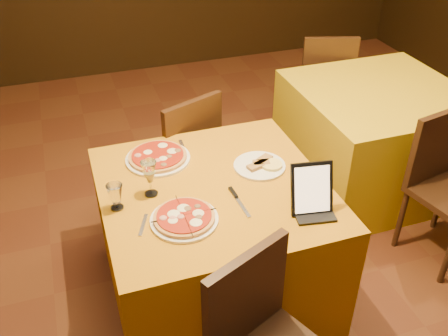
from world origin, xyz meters
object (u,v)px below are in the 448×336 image
object	(u,v)px
pizza_near	(184,218)
wine_glass	(150,178)
water_glass	(116,197)
tablet	(312,188)
chair_side_far	(321,83)
pizza_far	(158,157)
main_table	(214,242)
chair_main_far	(177,154)
side_table	(374,138)

from	to	relation	value
pizza_near	wine_glass	xyz separation A→B (m)	(-0.10, 0.24, 0.08)
pizza_near	wine_glass	size ratio (longest dim) A/B	1.63
water_glass	tablet	world-z (taller)	tablet
chair_side_far	pizza_far	bearing A→B (deg)	53.09
pizza_far	main_table	bearing A→B (deg)	-57.14
chair_main_far	side_table	bearing A→B (deg)	152.53
main_table	side_table	distance (m)	1.57
chair_main_far	pizza_far	distance (m)	0.61
wine_glass	water_glass	world-z (taller)	wine_glass
wine_glass	tablet	xyz separation A→B (m)	(0.67, -0.35, 0.03)
pizza_near	water_glass	world-z (taller)	water_glass
chair_main_far	tablet	xyz separation A→B (m)	(0.37, -1.11, 0.41)
wine_glass	tablet	size ratio (longest dim) A/B	0.78
side_table	pizza_far	size ratio (longest dim) A/B	3.20
pizza_near	pizza_far	size ratio (longest dim) A/B	0.90
pizza_near	pizza_far	bearing A→B (deg)	90.34
pizza_near	water_glass	xyz separation A→B (m)	(-0.27, 0.19, 0.05)
side_table	tablet	world-z (taller)	tablet
chair_main_far	wine_glass	size ratio (longest dim) A/B	4.79
main_table	wine_glass	xyz separation A→B (m)	(-0.30, 0.03, 0.47)
main_table	wine_glass	world-z (taller)	wine_glass
main_table	pizza_near	distance (m)	0.49
pizza_far	water_glass	size ratio (longest dim) A/B	2.64
wine_glass	water_glass	size ratio (longest dim) A/B	1.46
pizza_near	water_glass	distance (m)	0.34
pizza_near	main_table	bearing A→B (deg)	46.09
tablet	chair_side_far	bearing A→B (deg)	69.33
side_table	wine_glass	distance (m)	1.90
pizza_far	wine_glass	distance (m)	0.31
main_table	chair_main_far	size ratio (longest dim) A/B	1.21
main_table	water_glass	distance (m)	0.65
main_table	tablet	xyz separation A→B (m)	(0.37, -0.32, 0.49)
pizza_far	water_glass	xyz separation A→B (m)	(-0.27, -0.34, 0.05)
chair_main_far	wine_glass	world-z (taller)	wine_glass
main_table	pizza_near	bearing A→B (deg)	-133.91
side_table	chair_main_far	bearing A→B (deg)	175.07
pizza_near	water_glass	size ratio (longest dim) A/B	2.38
water_glass	wine_glass	bearing A→B (deg)	17.38
main_table	pizza_near	xyz separation A→B (m)	(-0.20, -0.21, 0.39)
main_table	chair_side_far	distance (m)	2.06
chair_side_far	tablet	distance (m)	2.13
side_table	pizza_near	world-z (taller)	pizza_near
water_glass	pizza_near	bearing A→B (deg)	-35.08
pizza_far	water_glass	distance (m)	0.44
chair_main_far	pizza_far	bearing A→B (deg)	44.08
pizza_near	water_glass	bearing A→B (deg)	144.92
wine_glass	chair_side_far	bearing A→B (deg)	40.12
chair_side_far	water_glass	xyz separation A→B (m)	(-1.90, -1.51, 0.36)
pizza_near	pizza_far	distance (m)	0.53
chair_main_far	pizza_far	size ratio (longest dim) A/B	2.65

